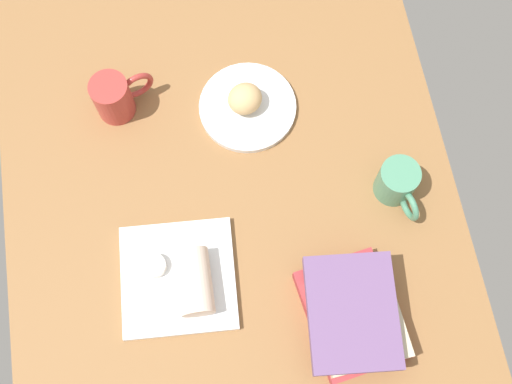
{
  "coord_description": "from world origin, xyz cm",
  "views": [
    {
      "loc": [
        44.06,
        -2.11,
        128.14
      ],
      "look_at": [
        3.83,
        4.94,
        7.0
      ],
      "focal_mm": 45.92,
      "sensor_mm": 36.0,
      "label": 1
    }
  ],
  "objects_px": {
    "scone_pastry": "(245,99)",
    "breakfast_wrap": "(195,282)",
    "book_stack": "(354,315)",
    "coffee_mug": "(398,183)",
    "square_plate": "(178,278)",
    "round_plate": "(248,107)",
    "second_mug": "(115,97)",
    "sauce_cup": "(154,266)"
  },
  "relations": [
    {
      "from": "scone_pastry",
      "to": "breakfast_wrap",
      "type": "bearing_deg",
      "value": -23.38
    },
    {
      "from": "book_stack",
      "to": "coffee_mug",
      "type": "distance_m",
      "value": 0.27
    },
    {
      "from": "coffee_mug",
      "to": "square_plate",
      "type": "bearing_deg",
      "value": -77.06
    },
    {
      "from": "round_plate",
      "to": "breakfast_wrap",
      "type": "height_order",
      "value": "breakfast_wrap"
    },
    {
      "from": "scone_pastry",
      "to": "second_mug",
      "type": "xyz_separation_m",
      "value": [
        -0.05,
        -0.26,
        0.01
      ]
    },
    {
      "from": "square_plate",
      "to": "book_stack",
      "type": "distance_m",
      "value": 0.34
    },
    {
      "from": "breakfast_wrap",
      "to": "book_stack",
      "type": "xyz_separation_m",
      "value": [
        0.11,
        0.28,
        -0.0
      ]
    },
    {
      "from": "round_plate",
      "to": "breakfast_wrap",
      "type": "bearing_deg",
      "value": -24.17
    },
    {
      "from": "sauce_cup",
      "to": "book_stack",
      "type": "xyz_separation_m",
      "value": [
        0.16,
        0.35,
        0.02
      ]
    },
    {
      "from": "scone_pastry",
      "to": "square_plate",
      "type": "distance_m",
      "value": 0.38
    },
    {
      "from": "book_stack",
      "to": "breakfast_wrap",
      "type": "bearing_deg",
      "value": -111.8
    },
    {
      "from": "round_plate",
      "to": "sauce_cup",
      "type": "xyz_separation_m",
      "value": [
        0.31,
        -0.23,
        0.02
      ]
    },
    {
      "from": "square_plate",
      "to": "breakfast_wrap",
      "type": "relative_size",
      "value": 1.78
    },
    {
      "from": "scone_pastry",
      "to": "book_stack",
      "type": "height_order",
      "value": "book_stack"
    },
    {
      "from": "scone_pastry",
      "to": "square_plate",
      "type": "xyz_separation_m",
      "value": [
        0.33,
        -0.19,
        -0.03
      ]
    },
    {
      "from": "breakfast_wrap",
      "to": "second_mug",
      "type": "xyz_separation_m",
      "value": [
        -0.4,
        -0.11,
        0.0
      ]
    },
    {
      "from": "breakfast_wrap",
      "to": "round_plate",
      "type": "bearing_deg",
      "value": 67.25
    },
    {
      "from": "round_plate",
      "to": "scone_pastry",
      "type": "distance_m",
      "value": 0.04
    },
    {
      "from": "scone_pastry",
      "to": "breakfast_wrap",
      "type": "xyz_separation_m",
      "value": [
        0.36,
        -0.15,
        0.0
      ]
    },
    {
      "from": "square_plate",
      "to": "coffee_mug",
      "type": "xyz_separation_m",
      "value": [
        -0.1,
        0.45,
        0.04
      ]
    },
    {
      "from": "scone_pastry",
      "to": "sauce_cup",
      "type": "distance_m",
      "value": 0.38
    },
    {
      "from": "coffee_mug",
      "to": "second_mug",
      "type": "relative_size",
      "value": 0.98
    },
    {
      "from": "breakfast_wrap",
      "to": "second_mug",
      "type": "relative_size",
      "value": 0.96
    },
    {
      "from": "round_plate",
      "to": "square_plate",
      "type": "relative_size",
      "value": 0.94
    },
    {
      "from": "second_mug",
      "to": "breakfast_wrap",
      "type": "bearing_deg",
      "value": 14.73
    },
    {
      "from": "square_plate",
      "to": "round_plate",
      "type": "bearing_deg",
      "value": 150.07
    },
    {
      "from": "round_plate",
      "to": "square_plate",
      "type": "distance_m",
      "value": 0.38
    },
    {
      "from": "round_plate",
      "to": "second_mug",
      "type": "height_order",
      "value": "second_mug"
    },
    {
      "from": "sauce_cup",
      "to": "breakfast_wrap",
      "type": "distance_m",
      "value": 0.09
    },
    {
      "from": "scone_pastry",
      "to": "square_plate",
      "type": "relative_size",
      "value": 0.33
    },
    {
      "from": "book_stack",
      "to": "second_mug",
      "type": "bearing_deg",
      "value": -143.33
    },
    {
      "from": "scone_pastry",
      "to": "breakfast_wrap",
      "type": "height_order",
      "value": "breakfast_wrap"
    },
    {
      "from": "square_plate",
      "to": "book_stack",
      "type": "relative_size",
      "value": 0.92
    },
    {
      "from": "square_plate",
      "to": "second_mug",
      "type": "xyz_separation_m",
      "value": [
        -0.38,
        -0.07,
        0.04
      ]
    },
    {
      "from": "sauce_cup",
      "to": "second_mug",
      "type": "bearing_deg",
      "value": -174.82
    },
    {
      "from": "round_plate",
      "to": "sauce_cup",
      "type": "height_order",
      "value": "sauce_cup"
    },
    {
      "from": "square_plate",
      "to": "sauce_cup",
      "type": "relative_size",
      "value": 4.64
    },
    {
      "from": "sauce_cup",
      "to": "book_stack",
      "type": "bearing_deg",
      "value": 65.67
    },
    {
      "from": "round_plate",
      "to": "sauce_cup",
      "type": "bearing_deg",
      "value": -37.2
    },
    {
      "from": "round_plate",
      "to": "coffee_mug",
      "type": "xyz_separation_m",
      "value": [
        0.23,
        0.26,
        0.04
      ]
    },
    {
      "from": "sauce_cup",
      "to": "breakfast_wrap",
      "type": "height_order",
      "value": "breakfast_wrap"
    },
    {
      "from": "book_stack",
      "to": "second_mug",
      "type": "height_order",
      "value": "second_mug"
    }
  ]
}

